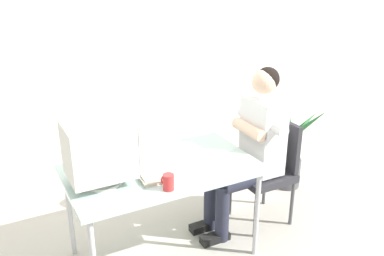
# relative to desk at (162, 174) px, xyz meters

# --- Properties ---
(ground_plane) EXTENTS (12.00, 12.00, 0.00)m
(ground_plane) POSITION_rel_desk_xyz_m (0.00, 0.00, -0.68)
(ground_plane) COLOR #B2ADA3
(wall_back) EXTENTS (8.00, 0.10, 3.00)m
(wall_back) POSITION_rel_desk_xyz_m (0.30, 1.40, 0.82)
(wall_back) COLOR silver
(wall_back) RESTS_ON ground_plane
(desk) EXTENTS (1.33, 0.77, 0.73)m
(desk) POSITION_rel_desk_xyz_m (0.00, 0.00, 0.00)
(desk) COLOR #B7B7BC
(desk) RESTS_ON ground_plane
(crt_monitor) EXTENTS (0.42, 0.34, 0.42)m
(crt_monitor) POSITION_rel_desk_xyz_m (-0.43, -0.02, 0.28)
(crt_monitor) COLOR silver
(crt_monitor) RESTS_ON desk
(keyboard) EXTENTS (0.20, 0.46, 0.03)m
(keyboard) POSITION_rel_desk_xyz_m (-0.12, -0.00, 0.07)
(keyboard) COLOR beige
(keyboard) RESTS_ON desk
(office_chair) EXTENTS (0.43, 0.43, 0.87)m
(office_chair) POSITION_rel_desk_xyz_m (0.98, 0.03, -0.18)
(office_chair) COLOR #4C4C51
(office_chair) RESTS_ON ground_plane
(person_seated) EXTENTS (0.71, 0.54, 1.33)m
(person_seated) POSITION_rel_desk_xyz_m (0.79, 0.03, 0.03)
(person_seated) COLOR silver
(person_seated) RESTS_ON ground_plane
(potted_plant) EXTENTS (0.74, 0.70, 0.87)m
(potted_plant) POSITION_rel_desk_xyz_m (1.51, 0.40, -0.28)
(potted_plant) COLOR #4C4C51
(potted_plant) RESTS_ON ground_plane
(desk_mug) EXTENTS (0.07, 0.08, 0.11)m
(desk_mug) POSITION_rel_desk_xyz_m (-0.09, -0.30, 0.10)
(desk_mug) COLOR red
(desk_mug) RESTS_ON desk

